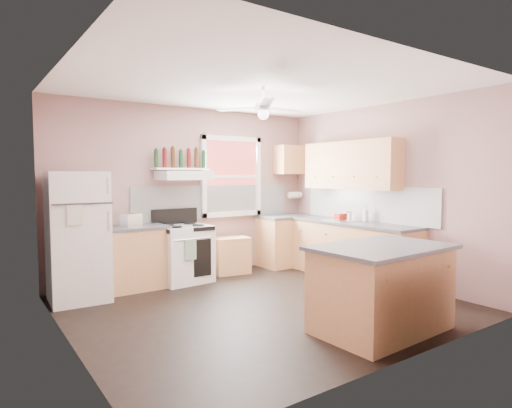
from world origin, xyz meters
TOP-DOWN VIEW (x-y plane):
  - floor at (0.00, 0.00)m, footprint 4.50×4.50m
  - ceiling at (0.00, 0.00)m, footprint 4.50×4.50m
  - wall_back at (0.00, 2.02)m, footprint 4.50×0.05m
  - wall_right at (2.27, 0.00)m, footprint 0.05×4.00m
  - wall_left at (-2.27, 0.00)m, footprint 0.05×4.00m
  - backsplash_back at (0.45, 1.99)m, footprint 2.90×0.03m
  - backsplash_right at (2.23, 0.30)m, footprint 0.03×2.60m
  - window_view at (0.75, 1.98)m, footprint 1.00×0.02m
  - window_frame at (0.75, 1.96)m, footprint 1.16×0.07m
  - refrigerator at (-1.84, 1.53)m, footprint 0.74×0.72m
  - base_cabinet_left at (-1.06, 1.70)m, footprint 0.90×0.60m
  - counter_left at (-1.06, 1.70)m, footprint 0.92×0.62m
  - toaster at (-1.08, 1.70)m, footprint 0.32×0.26m
  - stove at (-0.31, 1.64)m, footprint 0.80×0.69m
  - range_hood at (-0.23, 1.75)m, footprint 0.78×0.50m
  - bottle_shelf at (-0.23, 1.87)m, footprint 0.90×0.26m
  - cart at (0.58, 1.70)m, footprint 0.63×0.47m
  - base_cabinet_corner at (1.75, 1.70)m, footprint 1.00×0.60m
  - base_cabinet_right at (1.95, 0.30)m, footprint 0.60×2.20m
  - counter_corner at (1.75, 1.70)m, footprint 1.02×0.62m
  - counter_right at (1.94, 0.30)m, footprint 0.62×2.22m
  - sink at (1.94, 0.50)m, footprint 0.55×0.45m
  - faucet at (2.10, 0.50)m, footprint 0.03×0.03m
  - upper_cabinet_right at (2.08, 0.50)m, footprint 0.33×1.80m
  - upper_cabinet_corner at (1.95, 1.83)m, footprint 0.60×0.33m
  - paper_towel at (2.07, 1.86)m, footprint 0.26×0.12m
  - island at (0.51, -1.41)m, footprint 1.41×0.93m
  - island_top at (0.51, -1.41)m, footprint 1.49×1.01m
  - ceiling_fan_hub at (0.00, 0.00)m, footprint 0.20×0.20m
  - soap_bottle at (2.11, 0.20)m, footprint 0.13×0.13m
  - red_caddy at (1.98, 0.61)m, footprint 0.18×0.12m
  - wine_bottles at (-0.23, 1.87)m, footprint 0.86×0.06m

SIDE VIEW (x-z plane):
  - floor at x=0.00m, z-range 0.00..0.00m
  - cart at x=0.58m, z-range 0.00..0.57m
  - base_cabinet_left at x=-1.06m, z-range 0.00..0.86m
  - stove at x=-0.31m, z-range 0.00..0.86m
  - base_cabinet_corner at x=1.75m, z-range 0.00..0.86m
  - base_cabinet_right at x=1.95m, z-range 0.00..0.86m
  - island at x=0.51m, z-range 0.00..0.86m
  - refrigerator at x=-1.84m, z-range 0.00..1.67m
  - counter_left at x=-1.06m, z-range 0.86..0.90m
  - counter_corner at x=1.75m, z-range 0.86..0.90m
  - counter_right at x=1.94m, z-range 0.86..0.90m
  - island_top at x=0.51m, z-range 0.86..0.90m
  - sink at x=1.94m, z-range 0.88..0.91m
  - red_caddy at x=1.98m, z-range 0.90..1.00m
  - faucet at x=2.10m, z-range 0.90..1.04m
  - toaster at x=-1.08m, z-range 0.90..1.08m
  - soap_bottle at x=2.11m, z-range 0.90..1.14m
  - backsplash_back at x=0.45m, z-range 0.90..1.45m
  - backsplash_right at x=2.23m, z-range 0.90..1.45m
  - paper_towel at x=2.07m, z-range 1.19..1.31m
  - wall_back at x=0.00m, z-range 0.00..2.70m
  - wall_right at x=2.27m, z-range 0.00..2.70m
  - wall_left at x=-2.27m, z-range 0.00..2.70m
  - window_view at x=0.75m, z-range 1.00..2.20m
  - window_frame at x=0.75m, z-range 0.92..2.28m
  - range_hood at x=-0.23m, z-range 1.55..1.69m
  - bottle_shelf at x=-0.23m, z-range 1.71..1.73m
  - upper_cabinet_right at x=2.08m, z-range 1.40..2.16m
  - wine_bottles at x=-0.23m, z-range 1.72..2.03m
  - upper_cabinet_corner at x=1.95m, z-range 1.64..2.16m
  - ceiling_fan_hub at x=0.00m, z-range 2.41..2.49m
  - ceiling at x=0.00m, z-range 2.70..2.70m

